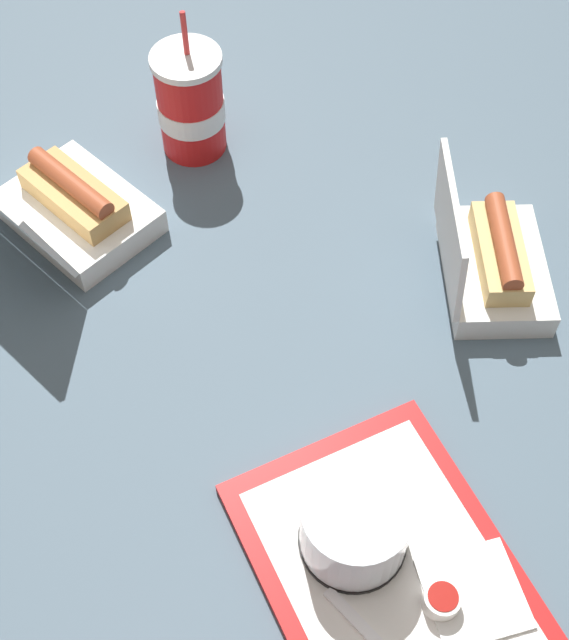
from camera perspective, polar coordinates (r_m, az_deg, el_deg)
The scene contains 9 objects.
ground_plane at distance 1.11m, azimuth 0.07°, elevation -3.21°, with size 3.20×3.20×0.00m, color #4C6070.
food_tray at distance 1.00m, azimuth 7.11°, elevation -16.41°, with size 0.41×0.33×0.01m.
cake_container at distance 0.97m, azimuth 4.51°, elevation -13.06°, with size 0.12×0.12×0.08m.
ketchup_cup at distance 0.98m, azimuth 10.03°, elevation -17.22°, with size 0.04×0.04×0.02m.
napkin_stack at distance 1.00m, azimuth 12.02°, elevation -16.76°, with size 0.10×0.10×0.00m, color white.
plastic_fork at distance 0.97m, azimuth 5.14°, elevation -19.12°, with size 0.11×0.01×0.01m, color white.
clamshell_hotdog_back at distance 1.19m, azimuth 13.06°, elevation 3.75°, with size 0.24×0.23×0.17m.
clamshell_hotdog_right at distance 1.26m, azimuth -13.67°, elevation 7.02°, with size 0.23×0.23×0.18m.
soda_cup_center at distance 1.32m, azimuth -6.03°, elevation 13.61°, with size 0.10×0.10×0.22m.
Camera 1 is at (-0.47, 0.35, 0.95)m, focal length 50.00 mm.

